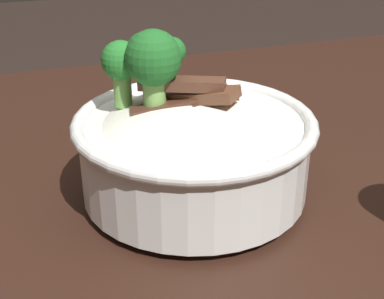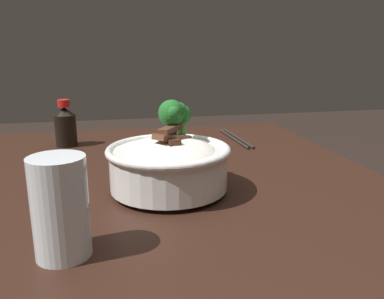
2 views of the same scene
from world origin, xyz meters
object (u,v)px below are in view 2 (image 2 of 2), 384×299
object	(u,v)px
rice_bowl	(169,160)
soy_sauce_bottle	(65,126)
drinking_glass	(61,215)
chopsticks_pair	(236,138)

from	to	relation	value
rice_bowl	soy_sauce_bottle	xyz separation A→B (m)	(-0.37, -0.21, -0.00)
soy_sauce_bottle	drinking_glass	bearing A→B (deg)	5.04
chopsticks_pair	soy_sauce_bottle	xyz separation A→B (m)	(-0.02, -0.44, 0.05)
drinking_glass	chopsticks_pair	xyz separation A→B (m)	(-0.53, 0.39, -0.05)
rice_bowl	drinking_glass	distance (m)	0.24
chopsticks_pair	rice_bowl	bearing A→B (deg)	-34.04
chopsticks_pair	soy_sauce_bottle	distance (m)	0.44
rice_bowl	soy_sauce_bottle	world-z (taller)	rice_bowl
soy_sauce_bottle	rice_bowl	bearing A→B (deg)	29.26
chopsticks_pair	soy_sauce_bottle	size ratio (longest dim) A/B	1.88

